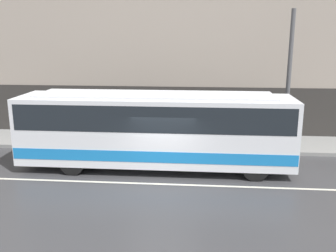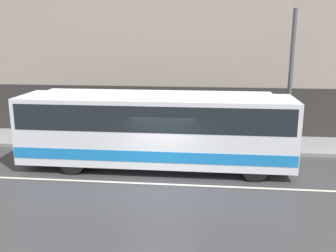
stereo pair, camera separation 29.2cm
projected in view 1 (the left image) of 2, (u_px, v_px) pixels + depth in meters
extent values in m
plane|color=#38383A|center=(162.00, 184.00, 14.32)|extent=(60.00, 60.00, 0.00)
cube|color=gray|center=(173.00, 142.00, 19.68)|extent=(60.00, 3.10, 0.17)
cube|color=gray|center=(175.00, 34.00, 20.01)|extent=(60.00, 0.30, 11.25)
cube|color=#2D2B28|center=(175.00, 112.00, 20.85)|extent=(60.00, 0.06, 2.80)
cube|color=beige|center=(162.00, 184.00, 14.32)|extent=(54.00, 0.14, 0.01)
cube|color=silver|center=(155.00, 129.00, 15.70)|extent=(11.34, 2.53, 2.75)
cube|color=#1972BF|center=(155.00, 148.00, 15.89)|extent=(11.28, 2.55, 0.45)
cube|color=black|center=(155.00, 113.00, 15.54)|extent=(11.00, 2.55, 1.04)
cube|color=orange|center=(294.00, 103.00, 14.95)|extent=(0.12, 1.90, 0.28)
cube|color=silver|center=(155.00, 95.00, 15.36)|extent=(9.64, 2.15, 0.12)
cylinder|color=black|center=(256.00, 168.00, 14.57)|extent=(1.04, 0.28, 1.04)
cylinder|color=black|center=(249.00, 151.00, 16.71)|extent=(1.04, 0.28, 1.04)
cylinder|color=black|center=(72.00, 163.00, 15.19)|extent=(1.04, 0.28, 1.04)
cylinder|color=black|center=(88.00, 147.00, 17.33)|extent=(1.04, 0.28, 1.04)
cylinder|color=#4C4C4F|center=(288.00, 81.00, 17.51)|extent=(0.20, 0.20, 6.55)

